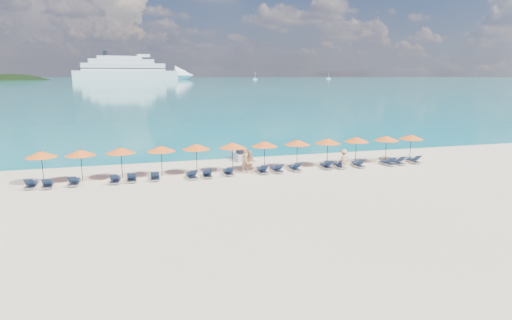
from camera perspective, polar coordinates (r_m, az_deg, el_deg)
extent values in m
plane|color=beige|center=(28.36, 1.68, -3.53)|extent=(1400.00, 1400.00, 0.00)
cube|color=#1FA9B2|center=(686.19, -15.63, 10.37)|extent=(1600.00, 1300.00, 0.01)
ellipsoid|color=black|center=(604.44, -29.75, 5.89)|extent=(162.00, 126.00, 85.50)
cube|color=white|center=(560.07, -16.96, 10.74)|extent=(125.26, 40.39, 11.21)
cone|color=white|center=(574.94, -9.51, 11.07)|extent=(28.03, 28.03, 24.66)
cube|color=white|center=(559.82, -17.25, 11.75)|extent=(100.38, 33.42, 8.97)
cube|color=white|center=(559.67, -17.52, 12.43)|extent=(78.09, 27.92, 5.60)
cube|color=white|center=(559.52, -17.78, 12.87)|extent=(53.21, 20.95, 3.92)
cube|color=black|center=(559.80, -17.24, 11.58)|extent=(101.63, 33.82, 1.01)
cube|color=black|center=(559.86, -17.26, 11.98)|extent=(99.12, 33.02, 1.01)
cylinder|color=black|center=(557.96, -19.43, 13.24)|extent=(4.93, 4.93, 6.17)
cube|color=white|center=(580.42, -0.12, 10.74)|extent=(5.53, 1.84, 1.47)
cylinder|color=white|center=(580.39, -0.12, 11.22)|extent=(0.33, 0.33, 9.21)
cube|color=white|center=(639.17, 9.65, 10.65)|extent=(6.02, 2.01, 1.61)
cylinder|color=white|center=(639.14, 9.66, 11.12)|extent=(0.36, 0.36, 10.04)
cube|color=silver|center=(37.12, -2.19, 0.52)|extent=(0.98, 2.46, 0.56)
cube|color=black|center=(36.86, -2.11, 1.08)|extent=(0.53, 1.03, 0.36)
cylinder|color=black|center=(37.60, -2.44, 1.52)|extent=(0.56, 0.08, 0.06)
imported|color=tan|center=(32.33, -1.39, -0.01)|extent=(0.69, 0.48, 1.82)
imported|color=tan|center=(31.74, -0.78, -0.27)|extent=(0.99, 0.85, 1.77)
imported|color=tan|center=(33.79, 11.61, 0.08)|extent=(1.05, 0.50, 1.62)
cylinder|color=black|center=(32.27, -26.59, -0.91)|extent=(0.05, 0.05, 2.20)
cone|color=orange|center=(32.10, -26.73, 0.70)|extent=(2.10, 2.10, 0.42)
sphere|color=black|center=(32.07, -26.77, 1.08)|extent=(0.08, 0.08, 0.08)
cylinder|color=black|center=(31.81, -22.24, -0.71)|extent=(0.05, 0.05, 2.20)
cone|color=orange|center=(31.64, -22.36, 0.92)|extent=(2.10, 2.10, 0.42)
sphere|color=black|center=(31.60, -22.39, 1.31)|extent=(0.08, 0.08, 0.08)
cylinder|color=black|center=(31.79, -17.48, -0.39)|extent=(0.05, 0.05, 2.20)
cone|color=orange|center=(31.62, -17.58, 1.24)|extent=(2.10, 2.10, 0.42)
sphere|color=black|center=(31.59, -17.60, 1.64)|extent=(0.08, 0.08, 0.08)
cylinder|color=black|center=(31.77, -12.47, -0.13)|extent=(0.05, 0.05, 2.20)
cone|color=orange|center=(31.61, -12.55, 1.50)|extent=(2.10, 2.10, 0.42)
sphere|color=black|center=(31.57, -12.56, 1.89)|extent=(0.08, 0.08, 0.08)
cylinder|color=black|center=(32.15, -7.92, 0.16)|extent=(0.05, 0.05, 2.20)
cone|color=orange|center=(31.99, -7.96, 1.78)|extent=(2.10, 2.10, 0.42)
sphere|color=black|center=(31.95, -7.97, 2.17)|extent=(0.08, 0.08, 0.08)
cylinder|color=black|center=(32.53, -3.14, 0.39)|extent=(0.05, 0.05, 2.20)
cone|color=orange|center=(32.37, -3.16, 1.98)|extent=(2.10, 2.10, 0.42)
sphere|color=black|center=(32.33, -3.16, 2.37)|extent=(0.08, 0.08, 0.08)
cylinder|color=black|center=(33.13, 1.13, 0.60)|extent=(0.05, 0.05, 2.20)
cone|color=orange|center=(32.97, 1.14, 2.17)|extent=(2.10, 2.10, 0.42)
sphere|color=black|center=(32.94, 1.14, 2.55)|extent=(0.08, 0.08, 0.08)
cylinder|color=black|center=(34.08, 5.50, 0.86)|extent=(0.05, 0.05, 2.20)
cone|color=orange|center=(33.93, 5.53, 2.38)|extent=(2.10, 2.10, 0.42)
sphere|color=black|center=(33.89, 5.54, 2.75)|extent=(0.08, 0.08, 0.08)
cylinder|color=black|center=(35.03, 9.50, 1.04)|extent=(0.05, 0.05, 2.20)
cone|color=orange|center=(34.88, 9.55, 2.52)|extent=(2.10, 2.10, 0.42)
sphere|color=black|center=(34.84, 9.56, 2.88)|extent=(0.08, 0.08, 0.08)
cylinder|color=black|center=(36.36, 13.17, 1.27)|extent=(0.05, 0.05, 2.20)
cone|color=orange|center=(36.22, 13.23, 2.70)|extent=(2.10, 2.10, 0.42)
sphere|color=black|center=(36.19, 13.25, 3.05)|extent=(0.08, 0.08, 0.08)
cylinder|color=black|center=(37.65, 16.93, 1.41)|extent=(0.05, 0.05, 2.20)
cone|color=orange|center=(37.51, 17.01, 2.80)|extent=(2.10, 2.10, 0.42)
sphere|color=black|center=(37.48, 17.03, 3.13)|extent=(0.08, 0.08, 0.08)
cylinder|color=black|center=(39.15, 19.89, 1.59)|extent=(0.05, 0.05, 2.20)
cone|color=orange|center=(39.01, 19.98, 2.93)|extent=(2.10, 2.10, 0.42)
sphere|color=black|center=(38.98, 20.00, 3.24)|extent=(0.08, 0.08, 0.08)
cube|color=silver|center=(31.61, -27.76, -3.04)|extent=(0.62, 1.70, 0.06)
cube|color=#15243E|center=(31.81, -27.70, -2.65)|extent=(0.55, 1.10, 0.04)
cube|color=#15243E|center=(30.99, -28.03, -2.55)|extent=(0.55, 0.54, 0.43)
cube|color=silver|center=(31.21, -26.00, -3.05)|extent=(0.74, 1.74, 0.06)
cube|color=#15243E|center=(31.41, -25.98, -2.66)|extent=(0.62, 1.14, 0.04)
cube|color=#15243E|center=(30.58, -26.17, -2.55)|extent=(0.59, 0.57, 0.43)
cube|color=silver|center=(31.12, -23.05, -2.84)|extent=(0.69, 1.72, 0.06)
cube|color=#15243E|center=(31.33, -23.00, -2.45)|extent=(0.59, 1.12, 0.04)
cube|color=#15243E|center=(30.50, -23.27, -2.34)|extent=(0.57, 0.56, 0.43)
cube|color=silver|center=(30.78, -18.24, -2.64)|extent=(0.78, 1.75, 0.06)
cube|color=#15243E|center=(30.99, -18.20, -2.25)|extent=(0.65, 1.15, 0.04)
cube|color=#15243E|center=(30.16, -18.42, -2.14)|extent=(0.60, 0.59, 0.43)
cube|color=silver|center=(30.86, -16.24, -2.49)|extent=(0.64, 1.71, 0.06)
cube|color=#15243E|center=(31.07, -16.25, -2.09)|extent=(0.57, 1.11, 0.04)
cube|color=#15243E|center=(30.23, -16.29, -1.98)|extent=(0.56, 0.54, 0.43)
cube|color=silver|center=(30.90, -13.30, -2.32)|extent=(0.70, 1.73, 0.06)
cube|color=#15243E|center=(31.11, -13.31, -1.93)|extent=(0.60, 1.13, 0.04)
cube|color=#15243E|center=(30.27, -13.33, -1.81)|extent=(0.58, 0.56, 0.43)
cube|color=silver|center=(30.83, -8.57, -2.17)|extent=(0.72, 1.73, 0.06)
cube|color=#15243E|center=(31.03, -8.67, -1.78)|extent=(0.61, 1.13, 0.04)
cube|color=#15243E|center=(30.21, -8.40, -1.65)|extent=(0.58, 0.57, 0.43)
cube|color=silver|center=(31.04, -6.53, -2.02)|extent=(0.74, 1.74, 0.06)
cube|color=#15243E|center=(31.25, -6.58, -1.63)|extent=(0.63, 1.14, 0.04)
cube|color=#15243E|center=(30.42, -6.45, -1.51)|extent=(0.59, 0.58, 0.43)
cube|color=silver|center=(31.55, -3.69, -1.75)|extent=(0.65, 1.71, 0.06)
cube|color=#15243E|center=(31.75, -3.78, -1.37)|extent=(0.57, 1.11, 0.04)
cube|color=#15243E|center=(30.93, -3.50, -1.23)|extent=(0.56, 0.55, 0.43)
cube|color=silver|center=(32.10, 0.84, -1.50)|extent=(0.71, 1.73, 0.06)
cube|color=#15243E|center=(32.30, 0.73, -1.13)|extent=(0.61, 1.13, 0.04)
cube|color=#15243E|center=(31.49, 1.08, -0.99)|extent=(0.58, 0.56, 0.43)
cube|color=silver|center=(32.45, 2.78, -1.37)|extent=(0.68, 1.72, 0.06)
cube|color=#15243E|center=(32.64, 2.62, -1.00)|extent=(0.59, 1.12, 0.04)
cube|color=#15243E|center=(31.86, 3.14, -0.86)|extent=(0.57, 0.56, 0.43)
cube|color=silver|center=(33.04, 5.15, -1.17)|extent=(0.67, 1.72, 0.06)
cube|color=#15243E|center=(33.23, 4.98, -0.81)|extent=(0.58, 1.12, 0.04)
cube|color=#15243E|center=(32.46, 5.54, -0.67)|extent=(0.57, 0.55, 0.43)
cube|color=silver|center=(34.12, 9.31, -0.87)|extent=(0.75, 1.74, 0.06)
cube|color=#15243E|center=(34.32, 9.17, -0.53)|extent=(0.64, 1.14, 0.04)
cube|color=#15243E|center=(33.54, 9.67, -0.38)|extent=(0.59, 0.58, 0.43)
cube|color=silver|center=(34.53, 10.99, -0.79)|extent=(0.73, 1.74, 0.06)
cube|color=#15243E|center=(34.72, 10.84, -0.45)|extent=(0.62, 1.13, 0.04)
cube|color=#15243E|center=(33.95, 11.38, -0.30)|extent=(0.58, 0.57, 0.43)
cube|color=silver|center=(35.18, 13.42, -0.67)|extent=(0.68, 1.72, 0.06)
cube|color=#15243E|center=(35.36, 13.24, -0.33)|extent=(0.59, 1.12, 0.04)
cube|color=#15243E|center=(34.62, 13.86, -0.19)|extent=(0.57, 0.56, 0.43)
cube|color=silver|center=(36.52, 17.08, -0.42)|extent=(0.69, 1.72, 0.06)
cube|color=#15243E|center=(36.69, 16.87, -0.10)|extent=(0.59, 1.12, 0.04)
cube|color=#15243E|center=(36.01, 17.62, 0.04)|extent=(0.57, 0.56, 0.43)
cube|color=silver|center=(37.15, 18.31, -0.31)|extent=(0.63, 1.70, 0.06)
cube|color=#15243E|center=(37.32, 18.10, 0.01)|extent=(0.56, 1.10, 0.04)
cube|color=#15243E|center=(36.64, 18.83, 0.16)|extent=(0.55, 0.54, 0.43)
cube|color=silver|center=(38.11, 20.22, -0.15)|extent=(0.72, 1.73, 0.06)
cube|color=#15243E|center=(38.29, 20.03, 0.16)|extent=(0.61, 1.13, 0.04)
cube|color=#15243E|center=(37.59, 20.71, 0.30)|extent=(0.58, 0.57, 0.43)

